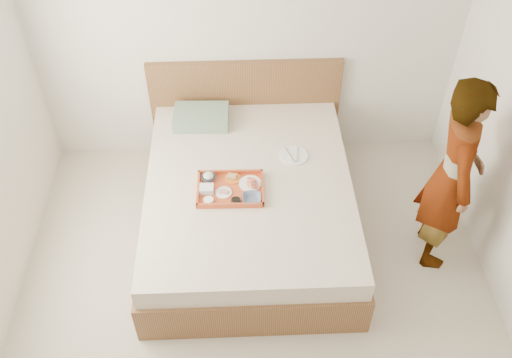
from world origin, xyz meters
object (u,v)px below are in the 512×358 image
Objects in this scene: bed at (249,205)px; dinner_plate at (294,156)px; tray at (230,189)px; person at (452,176)px.

dinner_plate reaches higher than bed.
person is (1.55, -0.18, 0.24)m from tray.
tray is at bearing -144.43° from dinner_plate.
tray is 1.58m from person.
tray is 0.31× the size of person.
person is at bearing -10.92° from bed.
bed is 1.53m from person.
person reaches higher than bed.
tray is (-0.14, -0.09, 0.29)m from bed.
dinner_plate is (0.36, 0.26, 0.27)m from bed.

